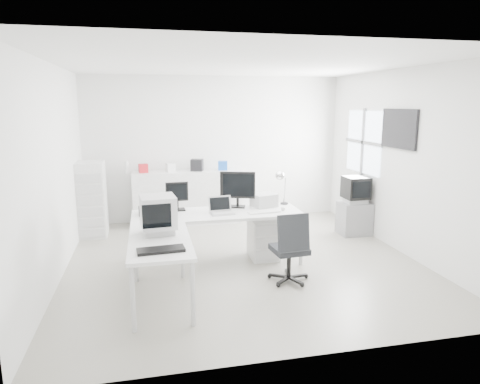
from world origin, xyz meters
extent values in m
cube|color=#B0AF9E|center=(0.00, 0.00, 0.00)|extent=(5.00, 5.00, 0.01)
cube|color=white|center=(0.00, 0.00, 2.80)|extent=(5.00, 5.00, 0.01)
cube|color=silver|center=(0.00, 2.50, 1.40)|extent=(5.00, 0.02, 2.80)
cube|color=silver|center=(-2.50, 0.00, 1.40)|extent=(0.02, 5.00, 2.80)
cube|color=silver|center=(2.50, 0.00, 1.40)|extent=(0.02, 5.00, 2.80)
cube|color=white|center=(0.33, 0.09, 0.30)|extent=(0.40, 0.50, 0.60)
cube|color=black|center=(-1.22, 0.14, 0.82)|extent=(0.49, 0.43, 0.15)
cube|color=white|center=(0.28, -0.11, 0.76)|extent=(0.48, 0.20, 0.02)
sphere|color=white|center=(0.58, -0.06, 0.78)|extent=(0.06, 0.06, 0.06)
cube|color=#B4B4B4|center=(0.38, 0.26, 0.85)|extent=(0.41, 0.38, 0.19)
cube|color=black|center=(-1.22, -1.46, 0.77)|extent=(0.51, 0.24, 0.03)
cube|color=slate|center=(2.22, 0.89, 0.29)|extent=(0.53, 0.43, 0.57)
cube|color=white|center=(-0.59, 2.24, 0.51)|extent=(2.04, 0.51, 1.02)
cube|color=#B11921|center=(-1.39, 2.24, 1.10)|extent=(0.18, 0.17, 0.16)
cube|color=white|center=(-0.89, 2.24, 1.10)|extent=(0.19, 0.18, 0.16)
cube|color=black|center=(-0.39, 2.24, 1.13)|extent=(0.27, 0.26, 0.22)
cube|color=blue|center=(0.11, 2.24, 1.11)|extent=(0.20, 0.19, 0.17)
cylinder|color=white|center=(-1.69, 2.28, 1.13)|extent=(0.07, 0.07, 0.22)
cube|color=white|center=(-2.28, 1.78, 0.65)|extent=(0.46, 0.54, 1.30)
camera|label=1|loc=(-1.32, -5.82, 2.27)|focal=32.00mm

